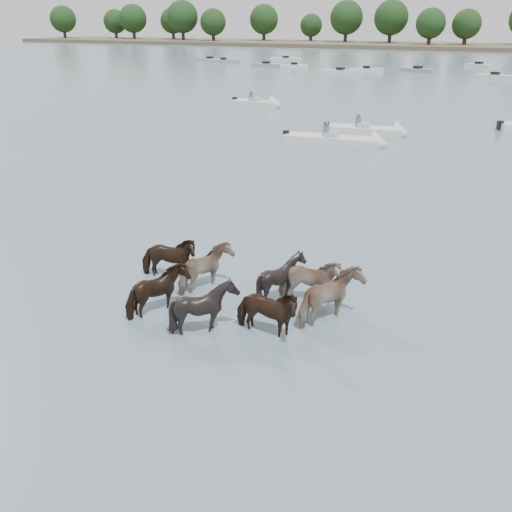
% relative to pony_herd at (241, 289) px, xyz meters
% --- Properties ---
extents(ground, '(400.00, 400.00, 0.00)m').
position_rel_pony_herd_xyz_m(ground, '(0.49, 0.55, -0.57)').
color(ground, slate).
rests_on(ground, ground).
extents(shoreline, '(160.00, 30.00, 1.00)m').
position_rel_pony_herd_xyz_m(shoreline, '(-69.51, 150.55, -0.07)').
color(shoreline, '#4C4233').
rests_on(shoreline, ground).
extents(pony_herd, '(6.85, 3.86, 1.56)m').
position_rel_pony_herd_xyz_m(pony_herd, '(0.00, 0.00, 0.00)').
color(pony_herd, black).
rests_on(pony_herd, ground).
extents(motorboat_a, '(5.72, 2.20, 1.92)m').
position_rel_pony_herd_xyz_m(motorboat_a, '(-2.97, 25.69, -0.34)').
color(motorboat_a, silver).
rests_on(motorboat_a, ground).
extents(motorboat_b, '(6.56, 2.25, 1.92)m').
position_rel_pony_herd_xyz_m(motorboat_b, '(-3.78, 21.62, -0.35)').
color(motorboat_b, silver).
rests_on(motorboat_b, ground).
extents(motorboat_f, '(4.83, 1.79, 1.92)m').
position_rel_pony_herd_xyz_m(motorboat_f, '(-15.18, 34.23, -0.34)').
color(motorboat_f, silver).
rests_on(motorboat_f, ground).
extents(distant_flotilla, '(102.39, 26.90, 0.93)m').
position_rel_pony_herd_xyz_m(distant_flotilla, '(0.95, 76.14, -0.31)').
color(distant_flotilla, gray).
rests_on(distant_flotilla, ground).
extents(treeline, '(151.90, 19.64, 12.39)m').
position_rel_pony_herd_xyz_m(treeline, '(-70.52, 151.50, 6.25)').
color(treeline, '#382619').
rests_on(treeline, ground).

